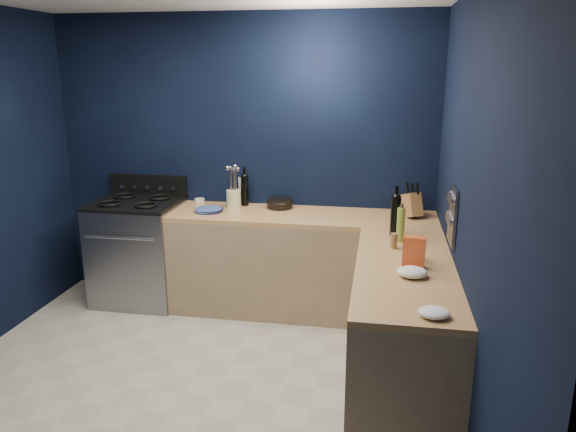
% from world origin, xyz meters
% --- Properties ---
extents(floor, '(3.50, 3.50, 0.02)m').
position_xyz_m(floor, '(0.00, 0.00, -0.01)').
color(floor, '#A9A594').
rests_on(floor, ground).
extents(wall_back, '(3.50, 0.02, 2.60)m').
position_xyz_m(wall_back, '(0.00, 1.76, 1.30)').
color(wall_back, black).
rests_on(wall_back, ground).
extents(wall_right, '(0.02, 3.50, 2.60)m').
position_xyz_m(wall_right, '(1.76, 0.00, 1.30)').
color(wall_right, black).
rests_on(wall_right, ground).
extents(cab_back, '(2.30, 0.63, 0.86)m').
position_xyz_m(cab_back, '(0.60, 1.44, 0.43)').
color(cab_back, '#977C5C').
rests_on(cab_back, floor).
extents(top_back, '(2.30, 0.63, 0.04)m').
position_xyz_m(top_back, '(0.60, 1.44, 0.88)').
color(top_back, olive).
rests_on(top_back, cab_back).
extents(cab_right, '(0.63, 1.67, 0.86)m').
position_xyz_m(cab_right, '(1.44, 0.29, 0.43)').
color(cab_right, '#977C5C').
rests_on(cab_right, floor).
extents(top_right, '(0.63, 1.67, 0.04)m').
position_xyz_m(top_right, '(1.44, 0.29, 0.88)').
color(top_right, olive).
rests_on(top_right, cab_right).
extents(gas_range, '(0.76, 0.66, 0.92)m').
position_xyz_m(gas_range, '(-0.93, 1.42, 0.46)').
color(gas_range, gray).
rests_on(gas_range, floor).
extents(oven_door, '(0.59, 0.02, 0.42)m').
position_xyz_m(oven_door, '(-0.93, 1.10, 0.45)').
color(oven_door, black).
rests_on(oven_door, gas_range).
extents(cooktop, '(0.76, 0.66, 0.03)m').
position_xyz_m(cooktop, '(-0.93, 1.42, 0.94)').
color(cooktop, black).
rests_on(cooktop, gas_range).
extents(backguard, '(0.76, 0.06, 0.20)m').
position_xyz_m(backguard, '(-0.93, 1.72, 1.04)').
color(backguard, black).
rests_on(backguard, gas_range).
extents(spice_panel, '(0.02, 0.28, 0.38)m').
position_xyz_m(spice_panel, '(1.74, 0.55, 1.18)').
color(spice_panel, gray).
rests_on(spice_panel, wall_right).
extents(wall_outlet, '(0.09, 0.02, 0.13)m').
position_xyz_m(wall_outlet, '(0.00, 1.74, 1.08)').
color(wall_outlet, white).
rests_on(wall_outlet, wall_back).
extents(plate_stack, '(0.27, 0.27, 0.03)m').
position_xyz_m(plate_stack, '(-0.23, 1.38, 0.92)').
color(plate_stack, '#323D92').
rests_on(plate_stack, top_back).
extents(ramekin, '(0.13, 0.13, 0.04)m').
position_xyz_m(ramekin, '(-0.41, 1.69, 0.92)').
color(ramekin, white).
rests_on(ramekin, top_back).
extents(utensil_crock, '(0.17, 0.17, 0.16)m').
position_xyz_m(utensil_crock, '(-0.04, 1.55, 0.98)').
color(utensil_crock, beige).
rests_on(utensil_crock, top_back).
extents(wine_bottle_back, '(0.09, 0.09, 0.28)m').
position_xyz_m(wine_bottle_back, '(0.03, 1.66, 1.04)').
color(wine_bottle_back, black).
rests_on(wine_bottle_back, top_back).
extents(lemon_basket, '(0.24, 0.24, 0.09)m').
position_xyz_m(lemon_basket, '(0.37, 1.62, 0.94)').
color(lemon_basket, black).
rests_on(lemon_basket, top_back).
extents(knife_block, '(0.21, 0.26, 0.25)m').
position_xyz_m(knife_block, '(1.52, 1.51, 1.00)').
color(knife_block, olive).
rests_on(knife_block, top_back).
extents(wine_bottle_right, '(0.08, 0.08, 0.30)m').
position_xyz_m(wine_bottle_right, '(1.38, 0.95, 1.05)').
color(wine_bottle_right, black).
rests_on(wine_bottle_right, top_right).
extents(oil_bottle, '(0.07, 0.07, 0.25)m').
position_xyz_m(oil_bottle, '(1.41, 0.82, 1.02)').
color(oil_bottle, olive).
rests_on(oil_bottle, top_right).
extents(spice_jar_near, '(0.06, 0.06, 0.11)m').
position_xyz_m(spice_jar_near, '(1.37, 0.64, 0.95)').
color(spice_jar_near, olive).
rests_on(spice_jar_near, top_right).
extents(spice_jar_far, '(0.06, 0.06, 0.10)m').
position_xyz_m(spice_jar_far, '(1.53, 0.43, 0.95)').
color(spice_jar_far, olive).
rests_on(spice_jar_far, top_right).
extents(crouton_bag, '(0.15, 0.08, 0.20)m').
position_xyz_m(crouton_bag, '(1.48, 0.29, 1.00)').
color(crouton_bag, '#B3142A').
rests_on(crouton_bag, top_right).
extents(towel_front, '(0.21, 0.18, 0.06)m').
position_xyz_m(towel_front, '(1.47, 0.11, 0.93)').
color(towel_front, white).
rests_on(towel_front, top_right).
extents(towel_end, '(0.20, 0.19, 0.05)m').
position_xyz_m(towel_end, '(1.55, -0.43, 0.92)').
color(towel_end, white).
rests_on(towel_end, top_right).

